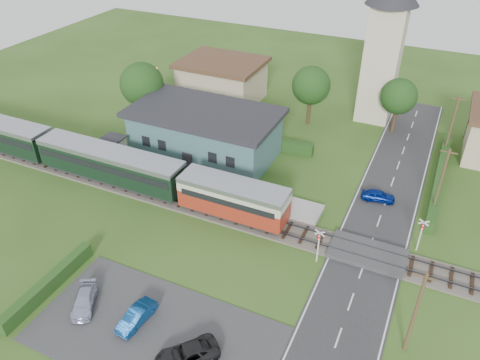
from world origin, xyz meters
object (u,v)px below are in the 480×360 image
at_px(car_park_blue, 136,316).
at_px(car_park_dark, 187,355).
at_px(station_building, 205,132).
at_px(pedestrian_near, 253,191).
at_px(crossing_signal_near, 319,241).
at_px(crossing_signal_far, 422,231).
at_px(house_west, 222,80).
at_px(train, 85,157).
at_px(car_park_silver, 84,301).
at_px(pedestrian_far, 125,155).
at_px(car_on_road, 378,196).
at_px(equipment_hut, 114,148).
at_px(church_tower, 386,38).

xyz_separation_m(car_park_blue, car_park_dark, (4.78, -1.22, 0.03)).
bearing_deg(station_building, pedestrian_near, -36.34).
distance_m(car_park_blue, car_park_dark, 4.94).
xyz_separation_m(crossing_signal_near, crossing_signal_far, (7.20, 4.80, 0.00)).
bearing_deg(house_west, car_park_blue, -72.17).
relative_size(train, car_park_dark, 10.25).
bearing_deg(train, car_park_dark, -35.89).
xyz_separation_m(car_park_silver, pedestrian_far, (-8.85, 17.06, 0.82)).
relative_size(car_on_road, car_park_blue, 0.93).
relative_size(station_building, car_park_dark, 3.80).
relative_size(equipment_hut, car_park_blue, 0.76).
height_order(crossing_signal_near, car_park_blue, crossing_signal_near).
bearing_deg(pedestrian_far, pedestrian_near, -97.94).
xyz_separation_m(house_west, pedestrian_far, (-1.35, -20.03, -1.38)).
distance_m(equipment_hut, car_park_blue, 22.48).
bearing_deg(car_park_silver, house_west, 72.39).
bearing_deg(equipment_hut, car_park_blue, -48.77).
height_order(crossing_signal_far, pedestrian_far, crossing_signal_far).
distance_m(station_building, crossing_signal_far, 24.51).
relative_size(church_tower, car_park_silver, 4.98).
height_order(church_tower, car_on_road, church_tower).
xyz_separation_m(church_tower, crossing_signal_far, (8.60, -23.61, -8.08)).
distance_m(station_building, car_park_silver, 23.31).
height_order(car_park_blue, pedestrian_near, pedestrian_near).
distance_m(crossing_signal_near, crossing_signal_far, 8.65).
bearing_deg(station_building, pedestrian_far, -136.51).
height_order(church_tower, car_park_silver, church_tower).
distance_m(station_building, crossing_signal_near, 19.98).
distance_m(car_park_dark, pedestrian_far, 25.33).
bearing_deg(car_park_dark, station_building, 156.52).
distance_m(equipment_hut, crossing_signal_far, 31.61).
distance_m(train, church_tower, 36.31).
xyz_separation_m(church_tower, car_park_dark, (-3.42, -40.91, -9.56)).
bearing_deg(pedestrian_near, pedestrian_far, 13.36).
bearing_deg(car_on_road, crossing_signal_near, 154.99).
distance_m(crossing_signal_near, pedestrian_near, 9.50).
bearing_deg(train, crossing_signal_far, 4.19).
xyz_separation_m(crossing_signal_far, car_park_blue, (-16.80, -16.08, -1.51)).
bearing_deg(car_on_road, pedestrian_near, 106.51).
relative_size(car_park_silver, car_park_dark, 0.84).
height_order(car_park_blue, pedestrian_far, pedestrian_far).
bearing_deg(equipment_hut, car_on_road, 10.26).
xyz_separation_m(crossing_signal_near, car_on_road, (2.82, 10.54, -1.56)).
xyz_separation_m(pedestrian_near, pedestrian_far, (-14.82, 0.21, 0.08)).
xyz_separation_m(station_building, car_park_silver, (2.50, -23.08, -2.10)).
bearing_deg(crossing_signal_far, house_west, 144.23).
xyz_separation_m(equipment_hut, car_park_dark, (19.58, -18.11, -1.08)).
height_order(train, car_park_blue, train).
xyz_separation_m(equipment_hut, crossing_signal_near, (24.40, -5.61, 0.39)).
bearing_deg(house_west, equipment_hut, -98.62).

